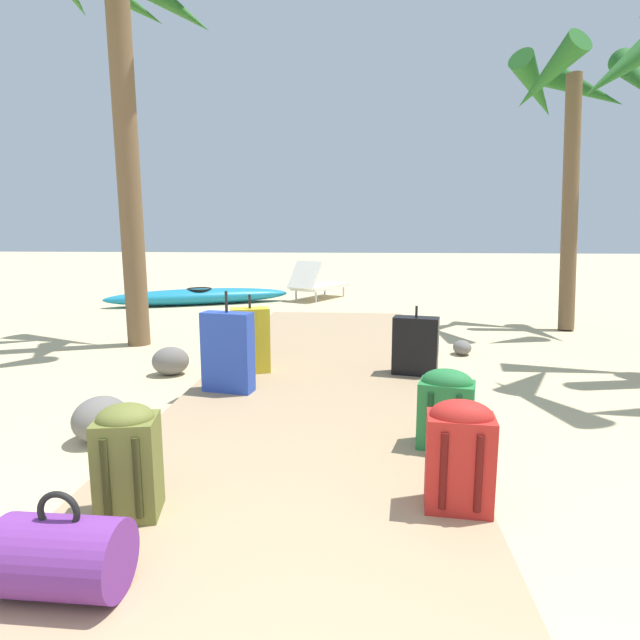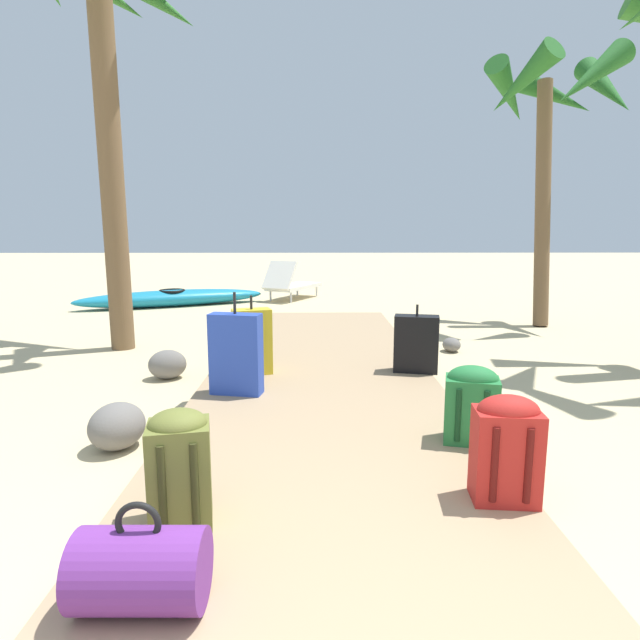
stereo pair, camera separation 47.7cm
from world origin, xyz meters
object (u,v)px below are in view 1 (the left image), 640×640
suitcase_black (415,346)px  kayak (200,296)px  duffel_bag_purple (63,556)px  suitcase_blue (228,352)px  backpack_red (460,452)px  backpack_green (446,406)px  lounge_chair (317,284)px  suitcase_yellow (251,340)px  backpack_olive (128,458)px  palm_tree_far_left (124,22)px  palm_tree_far_right (586,102)px

suitcase_black → kayak: (-3.66, 5.02, -0.20)m
duffel_bag_purple → suitcase_blue: size_ratio=0.54×
suitcase_black → suitcase_blue: 1.75m
backpack_red → backpack_green: size_ratio=1.09×
lounge_chair → kayak: size_ratio=0.47×
suitcase_black → lounge_chair: lounge_chair is taller
suitcase_blue → kayak: size_ratio=0.25×
suitcase_black → suitcase_yellow: (-1.56, -0.05, 0.04)m
backpack_green → duffel_bag_purple: bearing=-137.6°
suitcase_yellow → suitcase_blue: 0.62m
backpack_olive → suitcase_yellow: (0.03, 2.57, 0.02)m
suitcase_yellow → lounge_chair: size_ratio=0.46×
backpack_olive → suitcase_blue: bearing=90.8°
palm_tree_far_left → suitcase_blue: bearing=-51.5°
backpack_olive → duffel_bag_purple: (-0.00, -0.55, -0.14)m
suitcase_blue → palm_tree_far_right: 6.18m
backpack_olive → palm_tree_far_right: (4.12, 5.63, 2.79)m
duffel_bag_purple → kayak: duffel_bag_purple is taller
palm_tree_far_right → lounge_chair: palm_tree_far_right is taller
suitcase_black → suitcase_blue: bearing=-157.6°
backpack_green → duffel_bag_purple: 2.20m
backpack_olive → duffel_bag_purple: bearing=-90.3°
suitcase_blue → suitcase_black: bearing=22.4°
suitcase_blue → palm_tree_far_right: size_ratio=0.21×
backpack_olive → suitcase_yellow: bearing=89.2°
backpack_red → lounge_chair: 8.50m
backpack_olive → backpack_green: (1.62, 0.93, -0.02)m
backpack_olive → backpack_green: bearing=29.8°
palm_tree_far_left → kayak: bearing=96.4°
kayak → backpack_red: bearing=-64.0°
lounge_chair → kayak: (-2.21, -0.92, -0.17)m
backpack_green → lounge_chair: 7.78m
backpack_red → suitcase_yellow: bearing=122.8°
palm_tree_far_left → kayak: size_ratio=1.40×
backpack_green → suitcase_blue: (-1.64, 1.03, 0.07)m
backpack_red → backpack_green: bearing=86.1°
palm_tree_far_left → backpack_green: bearing=-43.2°
backpack_olive → duffel_bag_purple: size_ratio=1.19×
backpack_green → suitcase_yellow: bearing=133.9°
suitcase_yellow → lounge_chair: suitcase_yellow is taller
palm_tree_far_right → palm_tree_far_left: palm_tree_far_left is taller
suitcase_black → backpack_olive: 3.07m
backpack_red → backpack_green: (0.05, 0.74, -0.02)m
backpack_red → duffel_bag_purple: bearing=-154.7°
lounge_chair → backpack_red: bearing=-80.3°
suitcase_yellow → backpack_green: bearing=-46.1°
suitcase_black → palm_tree_far_right: palm_tree_far_right is taller
palm_tree_far_right → backpack_olive: bearing=-126.2°
suitcase_black → backpack_red: (-0.03, -2.44, 0.02)m
backpack_red → lounge_chair: lounge_chair is taller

